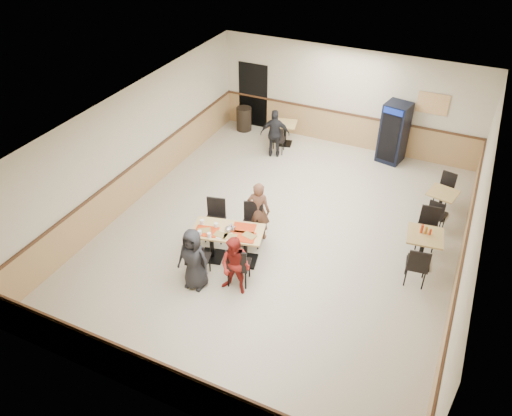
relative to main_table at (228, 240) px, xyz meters
The scene contains 20 objects.
ground 1.62m from the main_table, 61.99° to the left, with size 10.00×10.00×0.00m, color beige.
room_shell 4.62m from the main_table, 57.39° to the left, with size 10.00×10.00×10.00m.
main_table is the anchor object (origin of this frame).
main_chairs 0.06m from the main_table, 166.24° to the right, with size 1.74×2.07×1.04m.
diner_woman_left 1.07m from the main_table, 104.13° to the right, with size 0.70×0.45×1.43m, color black.
diner_woman_right 1.01m from the main_table, 53.86° to the right, with size 0.66×0.52×1.36m, color maroon.
diner_man_opposite 1.07m from the main_table, 75.87° to the left, with size 0.55×0.36×1.50m, color brown.
lone_diner 4.83m from the main_table, 101.05° to the left, with size 0.86×0.36×1.47m, color black.
tabletop_clutter 0.31m from the main_table, 89.61° to the right, with size 1.37×0.91×0.12m.
side_table_near 4.23m from the main_table, 23.13° to the left, with size 0.84×0.84×0.80m.
side_table_near_chair_south 4.02m from the main_table, 14.68° to the left, with size 0.47×0.47×1.02m, color black, non-canonical shape.
side_table_near_chair_north 4.52m from the main_table, 30.63° to the left, with size 0.47×0.47×1.02m, color black, non-canonical shape.
side_table_far 5.43m from the main_table, 42.58° to the left, with size 0.78×0.78×0.70m.
side_table_far_chair_south 5.07m from the main_table, 37.89° to the left, with size 0.41×0.41×0.89m, color black, non-canonical shape.
side_table_far_chair_north 5.83m from the main_table, 46.66° to the left, with size 0.41×0.41×0.89m, color black, non-canonical shape.
condiment_caddy 4.24m from the main_table, 23.91° to the left, with size 0.23×0.06×0.20m.
back_table 5.62m from the main_table, 99.48° to the left, with size 0.80×0.80×0.71m.
back_table_chair_lone 5.06m from the main_table, 100.54° to the left, with size 0.42×0.42×0.90m, color black, non-canonical shape.
pepsi_cooler 6.37m from the main_table, 69.09° to the left, with size 0.79×0.80×1.79m.
trash_bin 6.41m from the main_table, 113.07° to the left, with size 0.49×0.49×0.77m, color black.
Camera 1 is at (3.40, -8.74, 7.48)m, focal length 35.00 mm.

